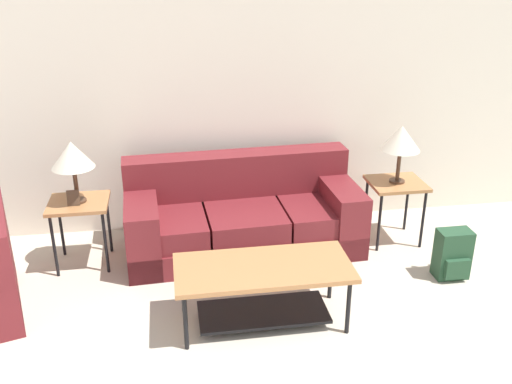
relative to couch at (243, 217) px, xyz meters
The scene contains 9 objects.
wall_back 1.16m from the couch, 75.25° to the left, with size 8.61×0.06×2.60m.
couch is the anchor object (origin of this frame).
coffee_table 1.18m from the couch, 90.56° to the right, with size 1.26×0.57×0.47m.
side_table_left 1.42m from the couch, behind, with size 0.49×0.45×0.59m.
side_table_right 1.43m from the couch, ahead, with size 0.49×0.45×0.59m.
table_lamp_left 1.57m from the couch, behind, with size 0.35×0.35×0.53m.
table_lamp_right 1.57m from the couch, ahead, with size 0.35×0.35×0.53m.
backpack 1.84m from the couch, 25.99° to the right, with size 0.27×0.25×0.42m.
picture_frame 1.48m from the couch, behind, with size 0.10×0.04×0.13m.
Camera 1 is at (-0.76, -0.69, 2.53)m, focal length 40.00 mm.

